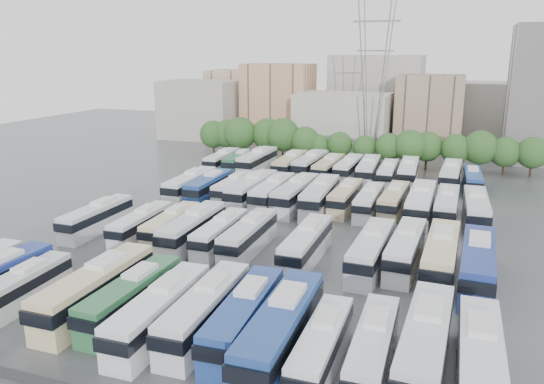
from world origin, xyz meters
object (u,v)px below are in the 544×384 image
(electricity_pylon, at_px, (375,64))
(bus_r0_s6, at_px, (160,311))
(bus_r2_s2, at_px, (209,187))
(bus_r2_s6, at_px, (296,194))
(bus_r1_s11, at_px, (406,249))
(bus_r1_s4, at_px, (193,228))
(bus_r0_s4, at_px, (96,289))
(bus_r1_s2, at_px, (141,224))
(bus_r0_s8, at_px, (245,317))
(bus_r1_s13, at_px, (478,264))
(bus_r0_s7, at_px, (206,310))
(bus_r3_s10, at_px, (408,172))
(bus_r2_s5, at_px, (273,193))
(bus_r3_s5, at_px, (310,165))
(bus_r2_s8, at_px, (345,197))
(bus_r2_s7, at_px, (320,196))
(bus_r3_s6, at_px, (329,168))
(bus_r0_s2, at_px, (20,288))
(bus_r1_s8, at_px, (306,244))
(bus_r1_s3, at_px, (171,225))
(bus_r2_s3, at_px, (234,188))
(bus_r3_s8, at_px, (368,170))
(bus_r2_s12, at_px, (447,206))
(bus_r0_s12, at_px, (425,344))
(bus_r0_s13, at_px, (480,361))
(bus_r2_s4, at_px, (252,190))
(bus_r3_s4, at_px, (291,165))
(bus_r3_s7, at_px, (349,168))
(bus_r0_s10, at_px, (321,347))
(bus_r2_s1, at_px, (191,185))
(bus_r3_s9, at_px, (388,173))
(bus_r1_s5, at_px, (220,233))
(bus_r1_s12, at_px, (441,255))
(bus_r2_s9, at_px, (369,201))
(bus_r3_s0, at_px, (222,161))
(bus_r2_s10, at_px, (394,201))
(bus_r3_s2, at_px, (257,161))
(bus_r3_s12, at_px, (451,176))
(bus_r3_s13, at_px, (472,180))
(bus_r0_s11, at_px, (373,348))
(bus_r1_s0, at_px, (97,217))
(bus_r1_s10, at_px, (371,251))

(electricity_pylon, xyz_separation_m, bus_r0_s6, (-3.42, -74.65, -16.75))
(bus_r2_s2, bearing_deg, bus_r2_s6, -2.26)
(bus_r1_s11, bearing_deg, bus_r1_s4, -173.76)
(bus_r0_s4, relative_size, bus_r1_s2, 1.22)
(bus_r0_s8, relative_size, bus_r1_s13, 0.92)
(bus_r0_s7, xyz_separation_m, bus_r3_s10, (9.74, 53.57, 0.04))
(bus_r2_s5, relative_size, bus_r3_s5, 0.97)
(bus_r0_s7, bearing_deg, bus_r2_s8, 83.40)
(bus_r2_s7, relative_size, bus_r3_s6, 1.08)
(bus_r0_s2, height_order, bus_r1_s8, bus_r1_s8)
(bus_r1_s3, distance_m, bus_r2_s3, 17.90)
(bus_r0_s8, height_order, bus_r3_s8, bus_r3_s8)
(bus_r2_s12, bearing_deg, bus_r3_s10, 111.18)
(bus_r0_s12, relative_size, bus_r3_s10, 1.04)
(bus_r0_s13, xyz_separation_m, bus_r2_s6, (-23.16, 34.68, 0.08))
(bus_r0_s13, xyz_separation_m, bus_r1_s8, (-16.42, 16.67, -0.08))
(bus_r1_s11, distance_m, bus_r2_s4, 27.95)
(bus_r0_s12, relative_size, bus_r3_s4, 1.03)
(bus_r0_s6, relative_size, bus_r3_s7, 1.03)
(bus_r0_s10, bearing_deg, bus_r2_s5, 113.90)
(bus_r1_s11, distance_m, bus_r2_s1, 36.36)
(bus_r3_s9, bearing_deg, bus_r3_s8, 171.18)
(bus_r0_s12, height_order, bus_r3_s10, bus_r0_s12)
(bus_r0_s6, height_order, bus_r3_s4, bus_r3_s4)
(bus_r1_s11, xyz_separation_m, bus_r3_s7, (-13.18, 35.25, -0.05))
(bus_r0_s4, relative_size, bus_r1_s5, 1.21)
(bus_r1_s11, distance_m, bus_r2_s3, 31.46)
(bus_r1_s3, distance_m, bus_r1_s12, 29.84)
(bus_r2_s9, height_order, bus_r3_s0, bus_r3_s0)
(bus_r0_s7, bearing_deg, bus_r3_s4, 99.24)
(electricity_pylon, distance_m, bus_r2_s1, 46.92)
(bus_r3_s5, bearing_deg, bus_r0_s8, -77.13)
(bus_r0_s10, xyz_separation_m, bus_r1_s3, (-22.94, 19.36, 0.02))
(bus_r2_s10, relative_size, bus_r3_s5, 0.91)
(bus_r2_s9, distance_m, bus_r3_s8, 18.34)
(bus_r3_s2, distance_m, bus_r3_s12, 32.85)
(bus_r3_s4, height_order, bus_r3_s13, bus_r3_s4)
(bus_r0_s11, xyz_separation_m, bus_r2_s9, (-6.43, 35.75, 0.02))
(bus_r1_s3, height_order, bus_r3_s6, bus_r3_s6)
(bus_r2_s9, bearing_deg, bus_r3_s13, 52.96)
(bus_r1_s0, height_order, bus_r2_s6, bus_r2_s6)
(bus_r2_s8, xyz_separation_m, bus_r3_s5, (-9.98, 17.81, 0.22))
(bus_r1_s2, height_order, bus_r3_s10, bus_r3_s10)
(bus_r1_s10, xyz_separation_m, bus_r2_s2, (-26.69, 17.83, -0.07))
(bus_r2_s1, bearing_deg, bus_r3_s2, 79.88)
(bus_r0_s2, height_order, bus_r1_s10, bus_r1_s10)
(bus_r2_s7, bearing_deg, bus_r1_s4, -121.85)
(bus_r3_s7, relative_size, bus_r3_s10, 0.94)
(bus_r1_s12, bearing_deg, bus_r3_s4, 128.43)
(bus_r1_s0, xyz_separation_m, bus_r3_s5, (16.20, 36.86, 0.22))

